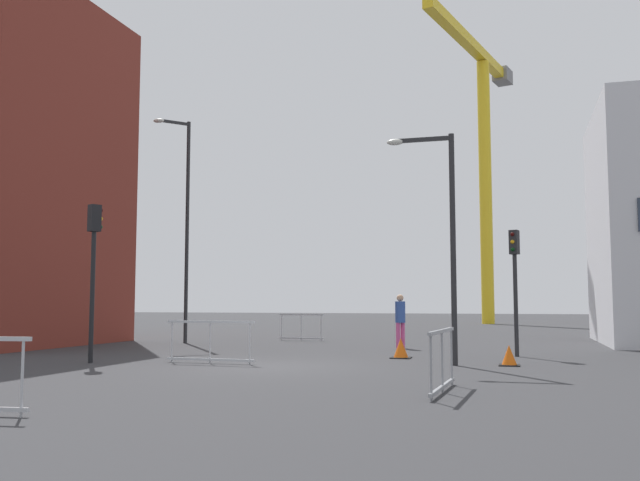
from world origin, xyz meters
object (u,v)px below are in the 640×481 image
object	(u,v)px
streetlamp_tall	(184,215)
pedestrian_walking	(400,317)
traffic_light_island	(94,256)
streetlamp_short	(443,224)
traffic_cone_by_barrier	(401,349)
construction_crane	(483,136)
traffic_cone_striped	(509,356)
traffic_light_crosswalk	(515,271)

from	to	relation	value
streetlamp_tall	pedestrian_walking	xyz separation A→B (m)	(8.45, -0.64, -3.84)
traffic_light_island	pedestrian_walking	xyz separation A→B (m)	(6.70, 7.78, -1.67)
streetlamp_short	traffic_cone_by_barrier	size ratio (longest dim) A/B	10.37
traffic_cone_by_barrier	traffic_light_island	bearing A→B (deg)	-153.57
streetlamp_short	traffic_light_island	world-z (taller)	streetlamp_short
construction_crane	streetlamp_short	world-z (taller)	construction_crane
traffic_light_island	pedestrian_walking	distance (m)	10.40
traffic_cone_striped	construction_crane	bearing A→B (deg)	93.36
traffic_light_island	traffic_cone_striped	xyz separation A→B (m)	(10.30, 2.12, -2.50)
pedestrian_walking	traffic_light_crosswalk	bearing A→B (deg)	-34.50
traffic_light_island	traffic_cone_striped	size ratio (longest dim) A/B	8.06
pedestrian_walking	traffic_cone_by_barrier	world-z (taller)	pedestrian_walking
traffic_cone_striped	streetlamp_short	bearing A→B (deg)	-170.23
pedestrian_walking	construction_crane	bearing A→B (deg)	86.58
traffic_light_island	traffic_cone_by_barrier	bearing A→B (deg)	26.43
construction_crane	traffic_light_crosswalk	world-z (taller)	construction_crane
construction_crane	streetlamp_short	size ratio (longest dim) A/B	3.49
streetlamp_short	pedestrian_walking	xyz separation A→B (m)	(-2.08, 5.92, -2.44)
streetlamp_tall	traffic_light_crosswalk	distance (m)	12.88
construction_crane	traffic_light_island	size ratio (longest dim) A/B	4.95
construction_crane	traffic_cone_by_barrier	world-z (taller)	construction_crane
streetlamp_tall	traffic_cone_by_barrier	bearing A→B (deg)	-27.46
traffic_light_crosswalk	traffic_cone_striped	bearing A→B (deg)	-93.24
traffic_light_island	pedestrian_walking	bearing A→B (deg)	49.25
streetlamp_tall	pedestrian_walking	bearing A→B (deg)	-4.33
traffic_cone_by_barrier	traffic_light_crosswalk	bearing A→B (deg)	26.05
construction_crane	traffic_light_crosswalk	xyz separation A→B (m)	(2.13, -30.18, -11.16)
streetlamp_short	pedestrian_walking	bearing A→B (deg)	109.37
streetlamp_short	traffic_cone_striped	size ratio (longest dim) A/B	11.44
streetlamp_tall	streetlamp_short	world-z (taller)	streetlamp_tall
construction_crane	traffic_cone_by_barrier	size ratio (longest dim) A/B	36.19
traffic_light_island	construction_crane	bearing A→B (deg)	76.72
streetlamp_short	traffic_cone_striped	xyz separation A→B (m)	(1.52, 0.26, -3.27)
streetlamp_tall	traffic_cone_by_barrier	xyz separation A→B (m)	(9.14, -4.75, -4.64)
streetlamp_short	traffic_cone_by_barrier	distance (m)	3.97
streetlamp_tall	traffic_light_crosswalk	xyz separation A→B (m)	(12.23, -3.23, -2.44)
pedestrian_walking	traffic_light_island	bearing A→B (deg)	-130.75
streetlamp_tall	streetlamp_short	xyz separation A→B (m)	(10.53, -6.56, -1.40)
traffic_light_island	traffic_light_crosswalk	bearing A→B (deg)	26.32
construction_crane	traffic_light_island	world-z (taller)	construction_crane
streetlamp_tall	traffic_light_island	world-z (taller)	streetlamp_tall
streetlamp_tall	traffic_cone_by_barrier	distance (m)	11.29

